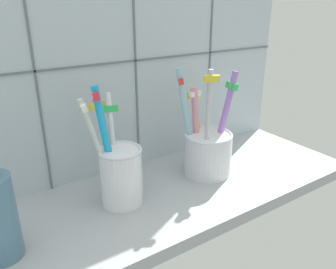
{
  "coord_description": "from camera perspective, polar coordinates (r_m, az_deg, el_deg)",
  "views": [
    {
      "loc": [
        -26.61,
        -38.61,
        30.36
      ],
      "look_at": [
        0.0,
        1.28,
        11.01
      ],
      "focal_mm": 36.14,
      "sensor_mm": 36.0,
      "label": 1
    }
  ],
  "objects": [
    {
      "name": "toothbrush_cup_left",
      "position": [
        0.5,
        -8.21,
        -6.08
      ],
      "size": [
        8.31,
        7.93,
        17.93
      ],
      "color": "white",
      "rests_on": "counter_slab"
    },
    {
      "name": "toothbrush_cup_right",
      "position": [
        0.58,
        6.58,
        -2.29
      ],
      "size": [
        10.05,
        9.76,
        18.65
      ],
      "color": "silver",
      "rests_on": "counter_slab"
    },
    {
      "name": "counter_slab",
      "position": [
        0.55,
        0.75,
        -10.08
      ],
      "size": [
        64.0,
        22.0,
        2.0
      ],
      "primitive_type": "cube",
      "color": "#9EA3A8",
      "rests_on": "ground"
    },
    {
      "name": "tile_wall_back",
      "position": [
        0.58,
        -6.09,
        14.03
      ],
      "size": [
        64.0,
        2.2,
        45.0
      ],
      "color": "#B2C1CC",
      "rests_on": "ground"
    }
  ]
}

